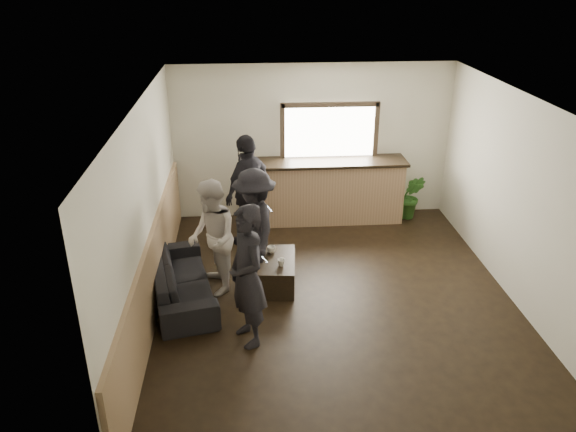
{
  "coord_description": "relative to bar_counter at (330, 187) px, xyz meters",
  "views": [
    {
      "loc": [
        -1.17,
        -6.69,
        4.37
      ],
      "look_at": [
        -0.63,
        0.4,
        1.13
      ],
      "focal_mm": 35.0,
      "sensor_mm": 36.0,
      "label": 1
    }
  ],
  "objects": [
    {
      "name": "person_a",
      "position": [
        -1.52,
        -3.54,
        0.28
      ],
      "size": [
        0.66,
        0.79,
        1.83
      ],
      "rotation": [
        0.0,
        0.0,
        -1.18
      ],
      "color": "black",
      "rests_on": "ground"
    },
    {
      "name": "cup_b",
      "position": [
        -1.04,
        -2.42,
        -0.17
      ],
      "size": [
        0.12,
        0.12,
        0.1
      ],
      "primitive_type": "imported",
      "rotation": [
        0.0,
        0.0,
        3.27
      ],
      "color": "silver",
      "rests_on": "coffee_table"
    },
    {
      "name": "sofa",
      "position": [
        -2.45,
        -2.48,
        -0.36
      ],
      "size": [
        1.16,
        2.07,
        0.57
      ],
      "primitive_type": "imported",
      "rotation": [
        0.0,
        0.0,
        1.78
      ],
      "color": "black",
      "rests_on": "ground"
    },
    {
      "name": "bar_counter",
      "position": [
        0.0,
        0.0,
        0.0
      ],
      "size": [
        2.7,
        0.68,
        2.13
      ],
      "color": "#9E7755",
      "rests_on": "ground"
    },
    {
      "name": "person_d",
      "position": [
        -1.47,
        -0.83,
        0.31
      ],
      "size": [
        1.04,
        1.16,
        1.89
      ],
      "rotation": [
        0.0,
        0.0,
        -2.22
      ],
      "color": "black",
      "rests_on": "ground"
    },
    {
      "name": "ground",
      "position": [
        -0.3,
        -2.7,
        -0.64
      ],
      "size": [
        5.0,
        6.0,
        0.01
      ],
      "primitive_type": "cube",
      "color": "black"
    },
    {
      "name": "person_c",
      "position": [
        -1.4,
        -2.01,
        0.22
      ],
      "size": [
        0.84,
        1.21,
        1.72
      ],
      "rotation": [
        0.0,
        0.0,
        -1.38
      ],
      "color": "black",
      "rests_on": "ground"
    },
    {
      "name": "cup_a",
      "position": [
        -1.16,
        -2.01,
        -0.17
      ],
      "size": [
        0.16,
        0.16,
        0.1
      ],
      "primitive_type": "imported",
      "rotation": [
        0.0,
        0.0,
        3.46
      ],
      "color": "silver",
      "rests_on": "coffee_table"
    },
    {
      "name": "coffee_table",
      "position": [
        -1.09,
        -2.23,
        -0.43
      ],
      "size": [
        0.6,
        0.98,
        0.42
      ],
      "primitive_type": "cube",
      "rotation": [
        0.0,
        0.0,
        -0.09
      ],
      "color": "black",
      "rests_on": "ground"
    },
    {
      "name": "room_shell",
      "position": [
        -1.04,
        -2.7,
        0.83
      ],
      "size": [
        5.01,
        6.01,
        2.8
      ],
      "color": "silver",
      "rests_on": "ground"
    },
    {
      "name": "potted_plant",
      "position": [
        1.51,
        -0.05,
        -0.22
      ],
      "size": [
        0.56,
        0.5,
        0.85
      ],
      "primitive_type": "imported",
      "rotation": [
        0.0,
        0.0,
        -0.31
      ],
      "color": "#2D6623",
      "rests_on": "ground"
    },
    {
      "name": "person_b",
      "position": [
        -2.0,
        -2.31,
        0.2
      ],
      "size": [
        0.81,
        0.94,
        1.68
      ],
      "rotation": [
        0.0,
        0.0,
        -1.34
      ],
      "color": "beige",
      "rests_on": "ground"
    }
  ]
}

